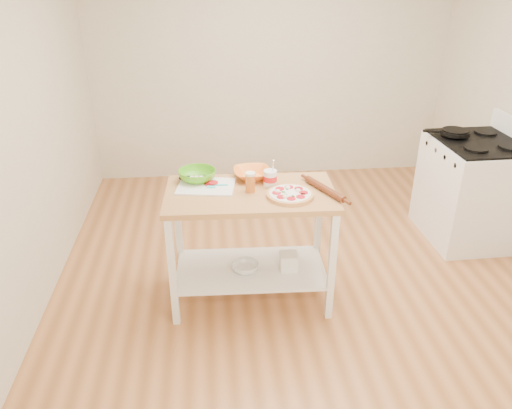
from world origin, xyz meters
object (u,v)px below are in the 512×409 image
Objects in this scene: yogurt_tub at (270,178)px; knife at (192,177)px; pizza at (290,194)px; shelf_glass_bowl at (245,267)px; beer_pint at (250,182)px; gas_stove at (471,190)px; orange_bowl at (252,174)px; green_bowl at (197,176)px; skillet at (454,132)px; prep_island at (251,223)px; rolling_pin at (325,189)px; cutting_board at (206,186)px; spatula at (217,186)px; shelf_bin at (289,261)px.

knife is at bearing 162.34° from yogurt_tub.
pizza is 0.70m from shelf_glass_bowl.
beer_pint reaches higher than pizza.
gas_stove reaches higher than orange_bowl.
gas_stove reaches higher than green_bowl.
knife is at bearing -148.61° from skillet.
green_bowl is 0.43m from beer_pint.
prep_island is 0.59m from rolling_pin.
gas_stove is at bearing 12.04° from green_bowl.
green_bowl is (-0.40, -0.02, 0.01)m from orange_bowl.
cutting_board reaches higher than spatula.
spatula reaches higher than shelf_bin.
shelf_bin is at bearing -0.33° from shelf_glass_bowl.
knife is at bearing 147.52° from beer_pint.
orange_bowl reaches higher than shelf_bin.
knife is at bearing 176.85° from orange_bowl.
prep_island is at bearing -11.62° from cutting_board.
spatula is 0.37× the size of rolling_pin.
gas_stove is 2.80× the size of skillet.
skillet is at bearing 19.34° from orange_bowl.
pizza reaches higher than shelf_glass_bowl.
knife is at bearing 132.17° from cutting_board.
pizza is at bearing -12.98° from shelf_glass_bowl.
orange_bowl is 1.93× the size of beer_pint.
cutting_board is 3.45× the size of shelf_bin.
beer_pint is at bearing -151.05° from yogurt_tub.
gas_stove reaches higher than prep_island.
gas_stove is 2.69× the size of rolling_pin.
green_bowl is 1.31× the size of yogurt_tub.
prep_island is 6.04× the size of shelf_glass_bowl.
gas_stove is 4.05× the size of orange_bowl.
skillet is at bearing 25.56° from shelf_glass_bowl.
cutting_board is at bearing 176.78° from yogurt_tub.
pizza reaches higher than prep_island.
orange_bowl is (-1.87, -0.66, -0.04)m from skillet.
spatula is 0.39m from yogurt_tub.
yogurt_tub is at bearing 28.95° from beer_pint.
pizza is 0.29m from beer_pint.
skillet reaches higher than green_bowl.
orange_bowl is (-0.23, 0.35, 0.02)m from pizza.
skillet reaches higher than prep_island.
prep_island is at bearing -138.56° from skillet.
beer_pint is at bearing -161.61° from gas_stove.
skillet reaches higher than shelf_glass_bowl.
rolling_pin is (-1.38, -0.96, -0.05)m from skillet.
knife is 1.87× the size of beer_pint.
pizza reaches higher than knife.
skillet reaches higher than spatula.
knife is 1.32× the size of shelf_glass_bowl.
orange_bowl is 0.66× the size of rolling_pin.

